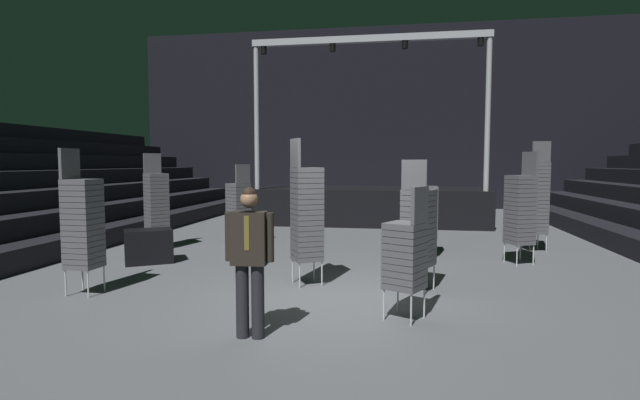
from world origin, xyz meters
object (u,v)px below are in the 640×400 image
(chair_stack_mid_left, at_px, (426,210))
(chair_stack_rear_right, at_px, (83,222))
(man_with_tie, at_px, (249,253))
(equipment_road_case, at_px, (149,246))
(stage_riser, at_px, (370,203))
(chair_stack_rear_left, at_px, (156,201))
(chair_stack_rear_centre, at_px, (307,212))
(chair_stack_aisle_left, at_px, (406,253))
(chair_stack_mid_centre, at_px, (536,197))
(chair_stack_mid_right, at_px, (238,205))
(chair_stack_front_right, at_px, (418,226))
(chair_stack_front_left, at_px, (520,208))

(chair_stack_mid_left, xyz_separation_m, chair_stack_rear_right, (-5.29, -3.94, 0.13))
(man_with_tie, xyz_separation_m, equipment_road_case, (-3.29, 3.68, -0.64))
(stage_riser, height_order, man_with_tie, stage_riser)
(chair_stack_rear_left, distance_m, chair_stack_rear_centre, 4.83)
(man_with_tie, relative_size, chair_stack_aisle_left, 1.01)
(chair_stack_mid_centre, height_order, chair_stack_rear_centre, chair_stack_mid_centre)
(chair_stack_aisle_left, bearing_deg, chair_stack_mid_right, 65.10)
(chair_stack_mid_right, bearing_deg, chair_stack_rear_centre, -111.25)
(man_with_tie, height_order, chair_stack_rear_centre, chair_stack_rear_centre)
(chair_stack_mid_left, distance_m, chair_stack_mid_right, 4.49)
(chair_stack_front_right, relative_size, chair_stack_rear_right, 0.92)
(chair_stack_mid_right, bearing_deg, chair_stack_aisle_left, -107.34)
(chair_stack_front_left, bearing_deg, chair_stack_rear_left, 61.70)
(chair_stack_front_left, bearing_deg, chair_stack_rear_right, 89.97)
(chair_stack_mid_centre, bearing_deg, equipment_road_case, -174.20)
(chair_stack_mid_right, xyz_separation_m, chair_stack_rear_left, (-1.67, -0.88, 0.13))
(stage_riser, relative_size, chair_stack_mid_right, 3.82)
(stage_riser, xyz_separation_m, chair_stack_aisle_left, (1.10, -10.00, 0.19))
(stage_riser, bearing_deg, chair_stack_rear_right, -111.26)
(stage_riser, height_order, chair_stack_rear_centre, stage_riser)
(chair_stack_mid_left, relative_size, equipment_road_case, 2.18)
(chair_stack_rear_left, bearing_deg, chair_stack_rear_centre, 97.28)
(chair_stack_mid_left, height_order, chair_stack_rear_right, chair_stack_rear_right)
(chair_stack_mid_left, bearing_deg, chair_stack_rear_centre, -37.08)
(chair_stack_mid_centre, bearing_deg, stage_riser, 118.51)
(chair_stack_mid_right, distance_m, equipment_road_case, 2.66)
(chair_stack_front_left, bearing_deg, equipment_road_case, 72.91)
(chair_stack_mid_centre, xyz_separation_m, equipment_road_case, (-7.98, -2.68, -0.90))
(chair_stack_front_right, bearing_deg, equipment_road_case, -169.23)
(stage_riser, xyz_separation_m, chair_stack_rear_left, (-4.54, -5.81, 0.44))
(chair_stack_rear_left, xyz_separation_m, chair_stack_aisle_left, (5.64, -4.19, -0.25))
(stage_riser, relative_size, chair_stack_rear_left, 3.39)
(man_with_tie, relative_size, chair_stack_rear_right, 0.78)
(chair_stack_rear_right, distance_m, chair_stack_rear_centre, 3.43)
(chair_stack_rear_left, relative_size, chair_stack_rear_centre, 0.93)
(chair_stack_rear_left, bearing_deg, equipment_road_case, 62.39)
(chair_stack_mid_right, distance_m, chair_stack_rear_centre, 4.24)
(man_with_tie, distance_m, chair_stack_aisle_left, 2.00)
(chair_stack_rear_left, bearing_deg, chair_stack_mid_centre, 138.32)
(chair_stack_aisle_left, xyz_separation_m, equipment_road_case, (-5.05, 2.73, -0.52))
(chair_stack_front_right, bearing_deg, chair_stack_rear_right, -144.08)
(chair_stack_front_right, xyz_separation_m, chair_stack_aisle_left, (-0.21, -1.47, -0.17))
(chair_stack_front_right, relative_size, chair_stack_aisle_left, 1.20)
(equipment_road_case, bearing_deg, chair_stack_mid_right, 65.24)
(chair_stack_mid_left, bearing_deg, equipment_road_case, -74.30)
(chair_stack_aisle_left, distance_m, equipment_road_case, 5.76)
(chair_stack_rear_right, height_order, chair_stack_aisle_left, chair_stack_rear_right)
(man_with_tie, relative_size, chair_stack_mid_centre, 0.70)
(chair_stack_front_left, bearing_deg, chair_stack_mid_left, 47.88)
(chair_stack_front_right, xyz_separation_m, equipment_road_case, (-5.25, 1.26, -0.69))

